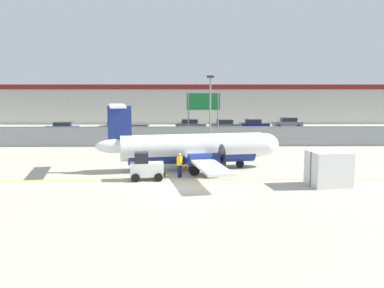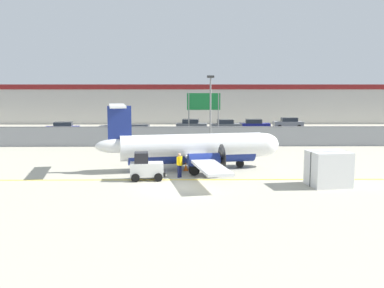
{
  "view_description": "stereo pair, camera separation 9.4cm",
  "coord_description": "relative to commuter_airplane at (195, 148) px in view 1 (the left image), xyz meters",
  "views": [
    {
      "loc": [
        0.25,
        -26.17,
        6.28
      ],
      "look_at": [
        0.74,
        6.63,
        1.8
      ],
      "focal_mm": 40.0,
      "sensor_mm": 36.0,
      "label": 1
    },
    {
      "loc": [
        0.35,
        -26.17,
        6.28
      ],
      "look_at": [
        0.74,
        6.63,
        1.8
      ],
      "focal_mm": 40.0,
      "sensor_mm": 36.0,
      "label": 2
    }
  ],
  "objects": [
    {
      "name": "parked_car_0",
      "position": [
        -16.55,
        22.73,
        -0.71
      ],
      "size": [
        4.37,
        2.38,
        1.58
      ],
      "rotation": [
        0.0,
        0.0,
        3.26
      ],
      "color": "navy",
      "rests_on": "parking_lot_strip"
    },
    {
      "name": "traffic_cone_near_left",
      "position": [
        -0.72,
        -0.49,
        -1.29
      ],
      "size": [
        0.36,
        0.36,
        0.64
      ],
      "color": "orange",
      "rests_on": "ground"
    },
    {
      "name": "traffic_cone_near_right",
      "position": [
        0.99,
        -0.21,
        -1.29
      ],
      "size": [
        0.36,
        0.36,
        0.64
      ],
      "color": "orange",
      "rests_on": "ground"
    },
    {
      "name": "parked_car_2",
      "position": [
        -6.13,
        18.8,
        -0.71
      ],
      "size": [
        4.3,
        2.21,
        1.58
      ],
      "rotation": [
        0.0,
        0.0,
        -0.06
      ],
      "color": "gray",
      "rests_on": "parking_lot_strip"
    },
    {
      "name": "ground_crew_worker",
      "position": [
        -1.15,
        -2.92,
        -0.65
      ],
      "size": [
        0.48,
        0.48,
        1.7
      ],
      "rotation": [
        0.0,
        0.0,
        5.55
      ],
      "color": "#191E4C",
      "rests_on": "ground"
    },
    {
      "name": "highway_sign",
      "position": [
        1.17,
        14.24,
        2.54
      ],
      "size": [
        3.6,
        0.14,
        5.5
      ],
      "color": "slate",
      "rests_on": "ground"
    },
    {
      "name": "parking_lot_strip",
      "position": [
        -0.99,
        23.82,
        -1.54
      ],
      "size": [
        98.0,
        17.0,
        0.12
      ],
      "color": "#38383A",
      "rests_on": "ground"
    },
    {
      "name": "parked_car_6",
      "position": [
        14.15,
        30.0,
        -0.71
      ],
      "size": [
        4.21,
        2.02,
        1.58
      ],
      "rotation": [
        0.0,
        0.0,
        3.15
      ],
      "color": "gray",
      "rests_on": "parking_lot_strip"
    },
    {
      "name": "parked_car_4",
      "position": [
        4.73,
        26.42,
        -0.71
      ],
      "size": [
        4.21,
        2.02,
        1.58
      ],
      "rotation": [
        0.0,
        0.0,
        -0.0
      ],
      "color": "slate",
      "rests_on": "parking_lot_strip"
    },
    {
      "name": "baggage_tug",
      "position": [
        -3.39,
        -3.69,
        -0.75
      ],
      "size": [
        2.43,
        1.58,
        1.88
      ],
      "rotation": [
        0.0,
        0.0,
        0.1
      ],
      "color": "silver",
      "rests_on": "ground"
    },
    {
      "name": "ground_plane",
      "position": [
        -0.99,
        -3.68,
        -1.6
      ],
      "size": [
        140.0,
        140.0,
        0.01
      ],
      "color": "#B2AD99"
    },
    {
      "name": "cargo_container",
      "position": [
        8.27,
        -5.53,
        -0.5
      ],
      "size": [
        2.68,
        2.35,
        2.2
      ],
      "rotation": [
        0.0,
        0.0,
        0.16
      ],
      "color": "silver",
      "rests_on": "ground"
    },
    {
      "name": "apron_light_pole",
      "position": [
        1.67,
        9.91,
        2.7
      ],
      "size": [
        0.7,
        0.3,
        7.27
      ],
      "color": "slate",
      "rests_on": "ground"
    },
    {
      "name": "commuter_airplane",
      "position": [
        0.0,
        0.0,
        0.0
      ],
      "size": [
        14.02,
        16.02,
        4.92
      ],
      "rotation": [
        0.0,
        0.0,
        0.19
      ],
      "color": "white",
      "rests_on": "ground"
    },
    {
      "name": "parked_car_3",
      "position": [
        0.01,
        27.17,
        -0.71
      ],
      "size": [
        4.36,
        2.36,
        1.58
      ],
      "rotation": [
        0.0,
        0.0,
        -0.11
      ],
      "color": "slate",
      "rests_on": "parking_lot_strip"
    },
    {
      "name": "perimeter_fence",
      "position": [
        -0.99,
        12.32,
        -0.49
      ],
      "size": [
        98.0,
        0.1,
        2.1
      ],
      "color": "gray",
      "rests_on": "ground"
    },
    {
      "name": "background_building",
      "position": [
        -0.99,
        42.31,
        1.66
      ],
      "size": [
        91.0,
        8.1,
        6.5
      ],
      "color": "beige",
      "rests_on": "ground"
    },
    {
      "name": "parked_car_1",
      "position": [
        -9.84,
        23.91,
        -0.71
      ],
      "size": [
        4.25,
        2.09,
        1.58
      ],
      "rotation": [
        0.0,
        0.0,
        3.11
      ],
      "color": "slate",
      "rests_on": "parking_lot_strip"
    },
    {
      "name": "parked_car_5",
      "position": [
        8.73,
        27.08,
        -0.71
      ],
      "size": [
        4.29,
        2.19,
        1.58
      ],
      "rotation": [
        0.0,
        0.0,
        -0.06
      ],
      "color": "navy",
      "rests_on": "parking_lot_strip"
    }
  ]
}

